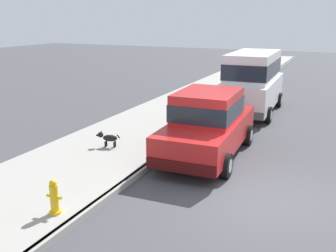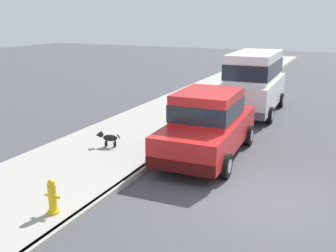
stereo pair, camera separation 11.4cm
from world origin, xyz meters
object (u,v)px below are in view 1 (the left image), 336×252
fire_hydrant (54,198)px  car_white_van (253,80)px  car_red_sedan (208,123)px  dog_black (108,138)px

fire_hydrant → car_white_van: bearing=81.8°
car_red_sedan → car_white_van: bearing=90.3°
car_white_van → dog_black: size_ratio=6.68×
dog_black → fire_hydrant: size_ratio=1.02×
dog_black → car_white_van: bearing=67.4°
dog_black → fire_hydrant: (1.28, -3.88, 0.05)m
car_white_van → car_red_sedan: bearing=-89.7°
car_red_sedan → fire_hydrant: car_red_sedan is taller
car_red_sedan → fire_hydrant: 5.04m
car_white_van → dog_black: bearing=-112.6°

